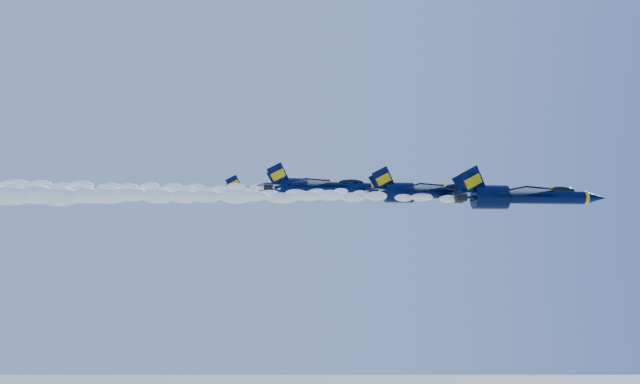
{
  "coord_description": "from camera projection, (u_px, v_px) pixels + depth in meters",
  "views": [
    {
      "loc": [
        -11.99,
        -85.79,
        139.49
      ],
      "look_at": [
        -5.11,
        -0.42,
        152.57
      ],
      "focal_mm": 35.0,
      "sensor_mm": 36.0,
      "label": 1
    }
  ],
  "objects": [
    {
      "name": "smoke_trail_jet_second",
      "position": [
        140.0,
        192.0,
        80.07
      ],
      "size": [
        59.5,
        2.24,
        2.02
      ],
      "primitive_type": "ellipsoid",
      "color": "white"
    },
    {
      "name": "jet_second",
      "position": [
        424.0,
        192.0,
        83.1
      ],
      "size": [
        17.58,
        14.42,
        6.53
      ],
      "color": "black"
    },
    {
      "name": "jet_lead",
      "position": [
        520.0,
        196.0,
        79.32
      ],
      "size": [
        20.06,
        16.45,
        7.45
      ],
      "color": "black"
    },
    {
      "name": "jet_third",
      "position": [
        319.0,
        187.0,
        87.87
      ],
      "size": [
        17.79,
        14.59,
        6.61
      ],
      "color": "black"
    },
    {
      "name": "smoke_trail_jet_lead",
      "position": [
        217.0,
        197.0,
        76.21
      ],
      "size": [
        59.5,
        2.56,
        2.3
      ],
      "primitive_type": "ellipsoid",
      "color": "white"
    },
    {
      "name": "smoke_trail_jet_third",
      "position": [
        46.0,
        187.0,
        84.84
      ],
      "size": [
        59.5,
        2.27,
        2.04
      ],
      "primitive_type": "ellipsoid",
      "color": "white"
    },
    {
      "name": "jet_fourth",
      "position": [
        265.0,
        193.0,
        98.75
      ],
      "size": [
        14.92,
        12.24,
        5.55
      ],
      "color": "black"
    },
    {
      "name": "smoke_trail_jet_fourth",
      "position": [
        29.0,
        193.0,
        95.81
      ],
      "size": [
        59.5,
        1.9,
        1.71
      ],
      "primitive_type": "ellipsoid",
      "color": "white"
    }
  ]
}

